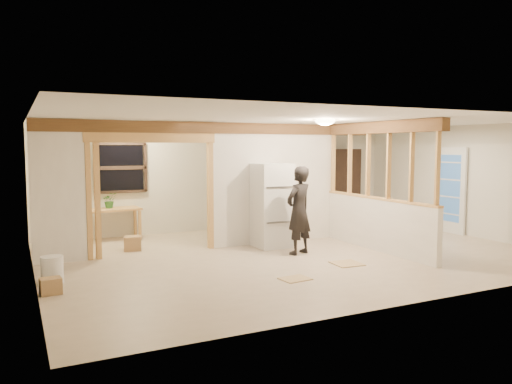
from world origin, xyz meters
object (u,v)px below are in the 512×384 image
refrigerator (272,205)px  shop_vac (48,235)px  bookshelf (342,185)px  woman (299,210)px  work_table (114,224)px

refrigerator → shop_vac: size_ratio=2.75×
shop_vac → bookshelf: 7.47m
woman → bookshelf: bookshelf is taller
woman → work_table: size_ratio=1.51×
woman → bookshelf: bearing=-157.3°
woman → bookshelf: (3.19, 3.05, 0.15)m
work_table → refrigerator: bearing=-43.6°
work_table → bookshelf: 6.09m
refrigerator → shop_vac: bearing=159.6°
refrigerator → work_table: size_ratio=1.53×
work_table → bookshelf: bearing=-5.0°
woman → bookshelf: size_ratio=0.85×
woman → shop_vac: 4.86m
work_table → shop_vac: (-1.35, -0.58, -0.04)m
shop_vac → work_table: bearing=23.3°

